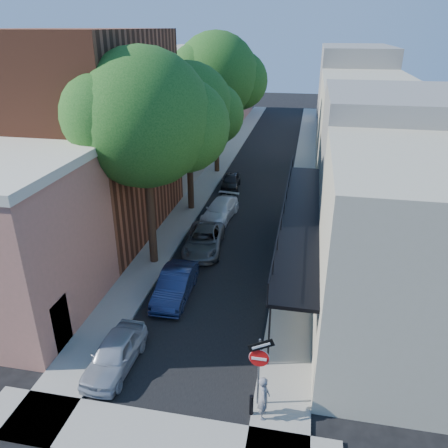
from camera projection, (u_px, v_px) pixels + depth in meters
The scene contains 18 objects.
ground at pixel (162, 414), 14.95m from camera, with size 160.00×160.00×0.00m, color black.
road_surface at pixel (262, 165), 41.75m from camera, with size 6.00×64.00×0.01m, color black.
sidewalk_left at pixel (221, 162), 42.43m from camera, with size 2.00×64.00×0.12m, color gray.
sidewalk_right at pixel (305, 167), 41.02m from camera, with size 2.00×64.00×0.12m, color gray.
sidewalk_cross at pixel (152, 437), 14.03m from camera, with size 12.00×2.00×0.12m, color gray.
buildings_left at pixel (162, 112), 40.23m from camera, with size 10.10×59.10×12.00m.
buildings_right at pixel (366, 123), 37.88m from camera, with size 9.80×55.00×10.00m.
sign_post at pixel (259, 361), 14.42m from camera, with size 0.89×0.17×2.99m.
bollard at pixel (251, 405), 14.66m from camera, with size 0.14×0.14×0.80m, color black.
oak_near at pixel (154, 121), 21.45m from camera, with size 7.48×6.80×11.42m.
oak_mid at pixel (195, 110), 28.92m from camera, with size 6.60×6.00×10.20m.
oak_far at pixel (222, 77), 36.48m from camera, with size 7.70×7.00×11.90m.
parked_car_a at pixel (115, 354), 16.79m from camera, with size 1.49×3.71×1.26m, color #9EA4B0.
parked_car_b at pixel (175, 285), 21.17m from camera, with size 1.44×4.12×1.36m, color #162146.
parked_car_c at pixel (204, 240), 25.67m from camera, with size 2.11×4.57×1.27m, color #525559.
parked_car_d at pixel (220, 210), 29.93m from camera, with size 1.77×4.36×1.27m, color white.
parked_car_e at pixel (231, 181), 35.54m from camera, with size 1.42×3.52×1.20m, color black.
pedestrian at pixel (264, 397), 14.41m from camera, with size 0.60×0.39×1.65m, color slate.
Camera 1 is at (4.18, -10.30, 12.13)m, focal length 35.00 mm.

